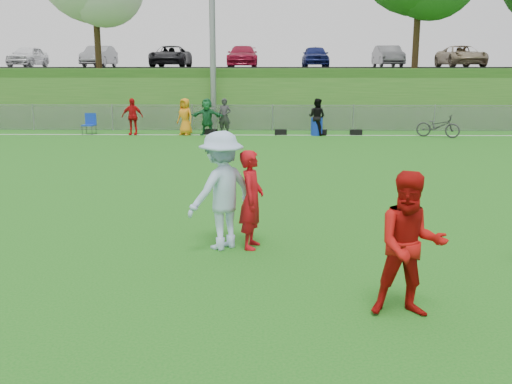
{
  "coord_description": "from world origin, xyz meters",
  "views": [
    {
      "loc": [
        -0.2,
        -8.45,
        3.12
      ],
      "look_at": [
        -0.39,
        0.5,
        1.14
      ],
      "focal_mm": 40.0,
      "sensor_mm": 36.0,
      "label": 1
    }
  ],
  "objects_px": {
    "player_red_left": "(252,200)",
    "player_blue": "(222,191)",
    "recycling_bin": "(317,127)",
    "player_red_center": "(410,245)",
    "bicycle": "(438,126)"
  },
  "relations": [
    {
      "from": "player_red_center",
      "to": "recycling_bin",
      "type": "xyz_separation_m",
      "value": [
        0.45,
        19.6,
        -0.53
      ]
    },
    {
      "from": "bicycle",
      "to": "player_red_left",
      "type": "bearing_deg",
      "value": -179.94
    },
    {
      "from": "recycling_bin",
      "to": "player_red_left",
      "type": "bearing_deg",
      "value": -98.51
    },
    {
      "from": "player_red_center",
      "to": "bicycle",
      "type": "distance_m",
      "value": 19.86
    },
    {
      "from": "player_red_center",
      "to": "player_blue",
      "type": "xyz_separation_m",
      "value": [
        -2.59,
        2.73,
        0.09
      ]
    },
    {
      "from": "player_blue",
      "to": "recycling_bin",
      "type": "xyz_separation_m",
      "value": [
        3.04,
        16.88,
        -0.62
      ]
    },
    {
      "from": "recycling_bin",
      "to": "bicycle",
      "type": "bearing_deg",
      "value": -6.59
    },
    {
      "from": "player_red_left",
      "to": "player_blue",
      "type": "relative_size",
      "value": 0.84
    },
    {
      "from": "player_red_left",
      "to": "player_red_center",
      "type": "distance_m",
      "value": 3.45
    },
    {
      "from": "player_blue",
      "to": "recycling_bin",
      "type": "height_order",
      "value": "player_blue"
    },
    {
      "from": "player_red_center",
      "to": "recycling_bin",
      "type": "distance_m",
      "value": 19.61
    },
    {
      "from": "player_red_center",
      "to": "player_blue",
      "type": "relative_size",
      "value": 0.91
    },
    {
      "from": "player_red_left",
      "to": "bicycle",
      "type": "bearing_deg",
      "value": -16.86
    },
    {
      "from": "player_red_left",
      "to": "player_blue",
      "type": "distance_m",
      "value": 0.54
    },
    {
      "from": "bicycle",
      "to": "player_red_center",
      "type": "bearing_deg",
      "value": -171.05
    }
  ]
}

